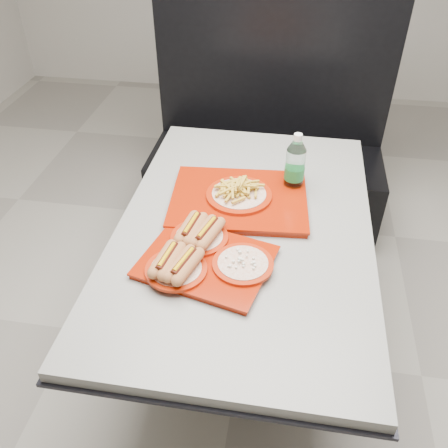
% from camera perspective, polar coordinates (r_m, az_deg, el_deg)
% --- Properties ---
extents(ground, '(6.00, 6.00, 0.00)m').
position_cam_1_polar(ground, '(2.25, 1.98, -15.11)').
color(ground, '#9D988D').
rests_on(ground, ground).
extents(diner_table, '(0.92, 1.42, 0.75)m').
position_cam_1_polar(diner_table, '(1.81, 2.38, -4.06)').
color(diner_table, black).
rests_on(diner_table, ground).
extents(booth_bench, '(1.30, 0.57, 1.35)m').
position_cam_1_polar(booth_bench, '(2.81, 5.15, 8.21)').
color(booth_bench, black).
rests_on(booth_bench, ground).
extents(tray_near, '(0.46, 0.40, 0.09)m').
position_cam_1_polar(tray_near, '(1.53, -2.67, -3.79)').
color(tray_near, '#911903').
rests_on(tray_near, diner_table).
extents(tray_far, '(0.54, 0.44, 0.10)m').
position_cam_1_polar(tray_far, '(1.79, 1.81, 3.33)').
color(tray_far, '#911903').
rests_on(tray_far, diner_table).
extents(water_bottle, '(0.08, 0.08, 0.24)m').
position_cam_1_polar(water_bottle, '(1.84, 8.52, 6.81)').
color(water_bottle, silver).
rests_on(water_bottle, diner_table).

